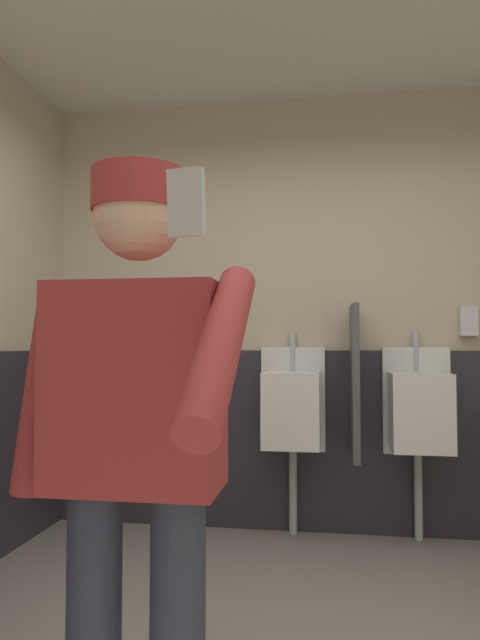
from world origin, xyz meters
TOP-DOWN VIEW (x-y plane):
  - wall_back at (0.00, 1.94)m, footprint 3.93×0.12m
  - wainscot_band_back at (0.00, 1.86)m, footprint 3.33×0.03m
  - urinal_left at (-0.09, 1.72)m, footprint 0.40×0.34m
  - urinal_middle at (0.66, 1.72)m, footprint 0.40×0.34m
  - privacy_divider_panel at (0.29, 1.65)m, footprint 0.04×0.40m
  - person at (-0.35, -0.38)m, footprint 0.65×0.60m
  - cell_phone at (-0.09, -0.88)m, footprint 0.06×0.04m
  - soap_dispenser at (0.97, 1.84)m, footprint 0.10×0.07m

SIDE VIEW (x-z plane):
  - wainscot_band_back at x=0.00m, z-range 0.00..1.13m
  - urinal_left at x=-0.09m, z-range 0.16..1.40m
  - urinal_middle at x=0.66m, z-range 0.16..1.40m
  - privacy_divider_panel at x=0.29m, z-range 0.50..1.40m
  - person at x=-0.35m, z-range 0.15..1.76m
  - soap_dispenser at x=0.97m, z-range 1.22..1.40m
  - wall_back at x=0.00m, z-range 0.00..2.77m
  - cell_phone at x=-0.09m, z-range 1.34..1.45m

